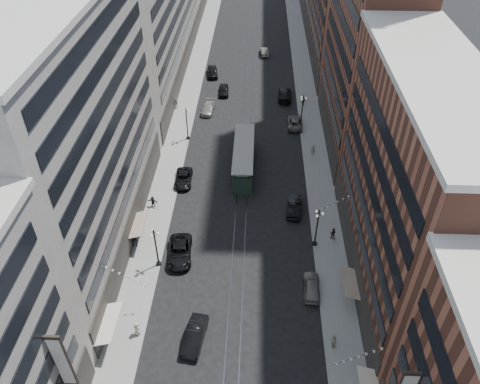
% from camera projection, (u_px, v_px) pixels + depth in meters
% --- Properties ---
extents(ground, '(220.00, 220.00, 0.00)m').
position_uv_depth(ground, '(246.00, 125.00, 79.02)').
color(ground, black).
rests_on(ground, ground).
extents(sidewalk_west, '(4.00, 180.00, 0.15)m').
position_uv_depth(sidewalk_west, '(189.00, 95.00, 87.07)').
color(sidewalk_west, gray).
rests_on(sidewalk_west, ground).
extents(sidewalk_east, '(4.00, 180.00, 0.15)m').
position_uv_depth(sidewalk_east, '(307.00, 97.00, 86.38)').
color(sidewalk_east, gray).
rests_on(sidewalk_east, ground).
extents(rail_west, '(0.12, 180.00, 0.02)m').
position_uv_depth(rail_west, '(244.00, 97.00, 86.78)').
color(rail_west, '#2D2D33').
rests_on(rail_west, ground).
extents(rail_east, '(0.12, 180.00, 0.02)m').
position_uv_depth(rail_east, '(251.00, 97.00, 86.74)').
color(rail_east, '#2D2D33').
rests_on(rail_east, ground).
extents(building_west_mid, '(8.00, 36.00, 28.00)m').
position_uv_depth(building_west_mid, '(80.00, 139.00, 49.80)').
color(building_west_mid, '#9B9589').
rests_on(building_west_mid, ground).
extents(building_east_mid, '(8.00, 30.00, 24.00)m').
position_uv_depth(building_east_mid, '(409.00, 191.00, 46.12)').
color(building_east_mid, brown).
rests_on(building_east_mid, ground).
extents(building_east_tower, '(8.00, 26.00, 42.00)m').
position_uv_depth(building_east_tower, '(374.00, 6.00, 62.13)').
color(building_east_tower, brown).
rests_on(building_east_tower, ground).
extents(lamppost_sw_far, '(1.03, 1.14, 5.52)m').
position_uv_depth(lamppost_sw_far, '(156.00, 247.00, 52.56)').
color(lamppost_sw_far, black).
rests_on(lamppost_sw_far, sidewalk_west).
extents(lamppost_sw_mid, '(1.03, 1.14, 5.52)m').
position_uv_depth(lamppost_sw_mid, '(187.00, 123.00, 73.48)').
color(lamppost_sw_mid, black).
rests_on(lamppost_sw_mid, sidewalk_west).
extents(lamppost_se_far, '(1.03, 1.14, 5.52)m').
position_uv_depth(lamppost_se_far, '(317.00, 227.00, 55.09)').
color(lamppost_se_far, black).
rests_on(lamppost_se_far, sidewalk_east).
extents(lamppost_se_mid, '(1.03, 1.14, 5.52)m').
position_uv_depth(lamppost_se_mid, '(302.00, 109.00, 76.78)').
color(lamppost_se_mid, black).
rests_on(lamppost_se_mid, sidewalk_east).
extents(streetcar, '(2.90, 13.11, 3.63)m').
position_uv_depth(streetcar, '(244.00, 158.00, 68.39)').
color(streetcar, '#213427').
rests_on(streetcar, ground).
extents(car_2, '(3.18, 6.03, 1.62)m').
position_uv_depth(car_2, '(180.00, 252.00, 55.07)').
color(car_2, black).
rests_on(car_2, ground).
extents(car_4, '(1.98, 4.50, 1.51)m').
position_uv_depth(car_4, '(312.00, 286.00, 51.12)').
color(car_4, slate).
rests_on(car_4, ground).
extents(car_5, '(2.40, 5.16, 1.64)m').
position_uv_depth(car_5, '(195.00, 336.00, 46.22)').
color(car_5, black).
rests_on(car_5, ground).
extents(pedestrian_1, '(0.95, 0.74, 1.72)m').
position_uv_depth(pedestrian_1, '(137.00, 329.00, 46.64)').
color(pedestrian_1, beige).
rests_on(pedestrian_1, sidewalk_west).
extents(pedestrian_2, '(0.84, 0.49, 1.68)m').
position_uv_depth(pedestrian_2, '(135.00, 242.00, 56.12)').
color(pedestrian_2, black).
rests_on(pedestrian_2, sidewalk_west).
extents(pedestrian_4, '(0.56, 1.08, 1.78)m').
position_uv_depth(pedestrian_4, '(334.00, 341.00, 45.50)').
color(pedestrian_4, '#B3AD94').
rests_on(pedestrian_4, sidewalk_east).
extents(car_7, '(2.50, 5.08, 1.39)m').
position_uv_depth(car_7, '(183.00, 178.00, 66.26)').
color(car_7, black).
rests_on(car_7, ground).
extents(car_8, '(2.40, 5.19, 1.47)m').
position_uv_depth(car_8, '(208.00, 108.00, 81.95)').
color(car_8, gray).
rests_on(car_8, ground).
extents(car_9, '(2.62, 5.17, 1.69)m').
position_uv_depth(car_9, '(212.00, 72.00, 93.14)').
color(car_9, black).
rests_on(car_9, ground).
extents(car_10, '(2.28, 5.12, 1.63)m').
position_uv_depth(car_10, '(294.00, 206.00, 61.42)').
color(car_10, black).
rests_on(car_10, ground).
extents(car_11, '(2.56, 5.29, 1.45)m').
position_uv_depth(car_11, '(295.00, 122.00, 78.22)').
color(car_11, '#616156').
rests_on(car_11, ground).
extents(car_12, '(2.77, 5.97, 1.69)m').
position_uv_depth(car_12, '(285.00, 95.00, 85.62)').
color(car_12, black).
rests_on(car_12, ground).
extents(car_13, '(2.03, 4.53, 1.51)m').
position_uv_depth(car_13, '(224.00, 90.00, 87.15)').
color(car_13, black).
rests_on(car_13, ground).
extents(car_14, '(2.02, 4.57, 1.46)m').
position_uv_depth(car_14, '(264.00, 52.00, 101.26)').
color(car_14, '#68655D').
rests_on(car_14, ground).
extents(pedestrian_5, '(1.51, 0.72, 1.56)m').
position_uv_depth(pedestrian_5, '(153.00, 201.00, 61.99)').
color(pedestrian_5, black).
rests_on(pedestrian_5, sidewalk_west).
extents(pedestrian_6, '(1.22, 0.93, 1.90)m').
position_uv_depth(pedestrian_6, '(176.00, 103.00, 82.54)').
color(pedestrian_6, '#AFA291').
rests_on(pedestrian_6, sidewalk_west).
extents(pedestrian_7, '(0.87, 0.63, 1.60)m').
position_uv_depth(pedestrian_7, '(333.00, 233.00, 57.27)').
color(pedestrian_7, black).
rests_on(pedestrian_7, sidewalk_east).
extents(pedestrian_8, '(0.75, 0.55, 1.93)m').
position_uv_depth(pedestrian_8, '(313.00, 150.00, 71.17)').
color(pedestrian_8, '#9C9682').
rests_on(pedestrian_8, sidewalk_east).
extents(pedestrian_9, '(1.12, 0.76, 1.60)m').
position_uv_depth(pedestrian_9, '(304.00, 101.00, 83.38)').
color(pedestrian_9, black).
rests_on(pedestrian_9, sidewalk_east).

